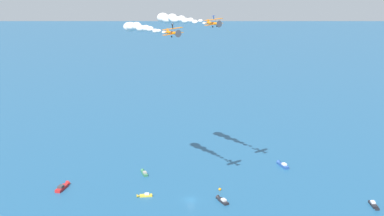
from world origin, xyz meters
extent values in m
plane|color=#1E517A|center=(0.00, 0.00, 0.00)|extent=(2000.00, 2000.00, 0.00)
cube|color=#B21E1E|center=(38.08, -32.80, 0.54)|extent=(6.21, 6.41, 1.08)
cone|color=#B21E1E|center=(35.25, -35.81, 0.54)|extent=(2.76, 2.74, 2.16)
cube|color=#38383D|center=(38.43, -32.43, 1.49)|extent=(2.88, 2.91, 0.81)
cube|color=#23478C|center=(-51.12, -8.29, 0.50)|extent=(3.23, 6.51, 1.00)
cone|color=#23478C|center=(-51.90, -12.02, 0.50)|extent=(2.28, 1.97, 1.99)
cube|color=silver|center=(-51.02, -7.83, 1.37)|extent=(2.01, 2.46, 0.75)
cube|color=#33704C|center=(4.29, -30.41, 0.42)|extent=(2.59, 5.41, 0.83)
cone|color=#33704C|center=(3.70, -33.54, 0.42)|extent=(1.88, 1.61, 1.66)
cube|color=gray|center=(4.36, -30.03, 1.14)|extent=(1.64, 2.03, 0.62)
cube|color=black|center=(-53.87, 36.70, 0.43)|extent=(4.14, 5.50, 0.86)
cone|color=black|center=(-52.25, 39.55, 0.43)|extent=(2.17, 2.04, 1.71)
cube|color=silver|center=(-54.07, 36.35, 1.18)|extent=(2.12, 2.31, 0.64)
cube|color=black|center=(-9.15, 7.71, 0.43)|extent=(2.09, 5.52, 0.87)
cone|color=black|center=(-9.37, 4.41, 0.43)|extent=(1.82, 1.50, 1.73)
cube|color=silver|center=(-9.12, 8.12, 1.19)|extent=(1.51, 1.98, 0.65)
cube|color=gold|center=(12.76, -10.91, 0.37)|extent=(4.86, 3.21, 0.74)
cone|color=gold|center=(15.38, -12.04, 0.37)|extent=(1.68, 1.84, 1.49)
cube|color=silver|center=(12.44, -10.77, 1.02)|extent=(1.97, 1.74, 0.56)
sphere|color=orange|center=(-14.01, -1.77, 0.39)|extent=(1.10, 1.10, 1.10)
cylinder|color=black|center=(-14.01, -1.77, 1.44)|extent=(0.08, 0.08, 1.00)
cylinder|color=orange|center=(-9.59, -0.81, 63.32)|extent=(1.49, 6.46, 0.96)
cylinder|color=white|center=(-9.83, 2.08, 63.32)|extent=(1.12, 0.69, 1.08)
cylinder|color=#4C4C51|center=(-9.86, 2.50, 63.32)|extent=(2.45, 0.26, 2.46)
cube|color=orange|center=(-9.63, -0.51, 63.05)|extent=(7.27, 1.90, 0.64)
cube|color=orange|center=(-9.52, -0.50, 64.66)|extent=(7.27, 1.90, 0.64)
cylinder|color=white|center=(-12.08, -0.71, 64.04)|extent=(0.22, 0.12, 1.62)
cylinder|color=white|center=(-10.47, -0.58, 63.92)|extent=(0.22, 0.12, 1.62)
cylinder|color=white|center=(-8.68, -0.43, 63.79)|extent=(0.22, 0.12, 1.62)
cylinder|color=white|center=(-7.07, -0.29, 63.67)|extent=(0.22, 0.12, 1.62)
cube|color=orange|center=(-9.31, -3.64, 63.87)|extent=(0.28, 1.11, 1.20)
cube|color=orange|center=(-9.35, -3.65, 63.32)|extent=(2.57, 1.11, 0.26)
cylinder|color=black|center=(-10.62, -0.09, 62.38)|extent=(0.21, 0.61, 0.61)
cylinder|color=black|center=(-8.83, 0.06, 62.25)|extent=(0.21, 0.61, 0.61)
cylinder|color=#262628|center=(-9.48, -0.50, 65.11)|extent=(0.15, 0.09, 0.90)
cylinder|color=#1E4CB2|center=(-9.58, -0.50, 65.12)|extent=(0.20, 0.15, 0.79)
cylinder|color=#1E4CB2|center=(-9.38, -0.49, 65.10)|extent=(0.20, 0.15, 0.79)
cube|color=#1E4CB2|center=(-9.44, -0.49, 65.76)|extent=(0.39, 0.23, 0.54)
sphere|color=tan|center=(-9.41, -0.49, 66.14)|extent=(0.21, 0.21, 0.21)
cylinder|color=#1E4CB2|center=(-9.89, -0.53, 65.91)|extent=(0.59, 0.14, 0.13)
cylinder|color=#1E4CB2|center=(-8.97, -0.45, 65.85)|extent=(0.59, 0.14, 0.13)
ellipsoid|color=silver|center=(-8.81, -5.50, 63.05)|extent=(1.20, 1.65, 0.93)
ellipsoid|color=silver|center=(-9.18, -8.62, 63.63)|extent=(1.67, 2.20, 1.30)
ellipsoid|color=silver|center=(-8.69, -11.68, 63.05)|extent=(2.16, 3.02, 1.68)
ellipsoid|color=silver|center=(-8.62, -14.77, 63.49)|extent=(2.50, 3.10, 1.97)
ellipsoid|color=silver|center=(-8.18, -17.82, 63.15)|extent=(2.95, 3.72, 2.31)
ellipsoid|color=silver|center=(-8.27, -20.93, 63.61)|extent=(3.38, 3.85, 2.68)
ellipsoid|color=silver|center=(-7.17, -23.93, 63.21)|extent=(3.75, 5.35, 2.90)
ellipsoid|color=silver|center=(-7.61, -27.06, 63.76)|extent=(4.05, 4.87, 3.19)
ellipsoid|color=silver|center=(-7.12, -30.11, 62.98)|extent=(4.53, 6.15, 3.52)
ellipsoid|color=silver|center=(-6.69, -33.17, 63.41)|extent=(5.12, 5.98, 4.06)
cylinder|color=orange|center=(9.25, 4.78, 61.50)|extent=(1.49, 6.46, 0.96)
cylinder|color=white|center=(9.01, 7.67, 61.50)|extent=(1.12, 0.69, 1.08)
cylinder|color=#4C4C51|center=(8.98, 8.09, 61.50)|extent=(2.45, 0.26, 2.46)
cube|color=orange|center=(9.21, 5.08, 61.23)|extent=(7.27, 1.90, 0.64)
cube|color=orange|center=(9.32, 5.09, 62.85)|extent=(7.27, 1.90, 0.64)
cylinder|color=white|center=(6.76, 4.87, 62.22)|extent=(0.22, 0.12, 1.62)
cylinder|color=white|center=(8.37, 5.01, 62.11)|extent=(0.22, 0.12, 1.62)
cylinder|color=white|center=(10.16, 5.16, 61.98)|extent=(0.22, 0.12, 1.62)
cylinder|color=white|center=(11.77, 5.29, 61.86)|extent=(0.22, 0.12, 1.62)
cube|color=orange|center=(9.53, 1.94, 62.05)|extent=(0.28, 1.11, 1.20)
cube|color=orange|center=(9.49, 1.94, 61.50)|extent=(2.57, 1.11, 0.26)
cylinder|color=black|center=(8.22, 5.49, 60.57)|extent=(0.21, 0.61, 0.61)
cylinder|color=black|center=(10.01, 5.64, 60.44)|extent=(0.21, 0.61, 0.61)
cylinder|color=#262628|center=(9.36, 5.09, 63.30)|extent=(0.15, 0.09, 0.90)
cylinder|color=black|center=(9.26, 5.08, 63.31)|extent=(0.20, 0.15, 0.79)
cylinder|color=black|center=(9.46, 5.10, 63.29)|extent=(0.20, 0.15, 0.79)
cube|color=black|center=(9.40, 5.09, 63.95)|extent=(0.39, 0.23, 0.54)
sphere|color=tan|center=(9.43, 5.09, 64.33)|extent=(0.21, 0.21, 0.21)
cylinder|color=black|center=(9.16, 5.07, 64.41)|extent=(0.41, 0.12, 0.53)
cylinder|color=black|center=(9.71, 5.12, 64.36)|extent=(0.34, 0.12, 0.56)
ellipsoid|color=silver|center=(9.88, 0.07, 61.27)|extent=(1.32, 1.90, 1.02)
ellipsoid|color=silver|center=(10.21, -2.99, 61.51)|extent=(1.64, 1.99, 1.29)
ellipsoid|color=silver|center=(9.96, -6.11, 61.19)|extent=(2.06, 2.40, 1.63)
ellipsoid|color=silver|center=(10.49, -9.16, 61.62)|extent=(2.72, 3.72, 2.11)
ellipsoid|color=silver|center=(10.51, -12.25, 61.65)|extent=(3.05, 3.90, 2.39)
ellipsoid|color=silver|center=(11.20, -15.29, 61.41)|extent=(3.23, 3.95, 2.54)
ellipsoid|color=silver|center=(11.24, -18.38, 61.94)|extent=(3.92, 4.38, 3.12)
ellipsoid|color=silver|center=(11.96, -21.41, 61.66)|extent=(4.13, 5.12, 3.25)
ellipsoid|color=silver|center=(11.29, -24.57, 61.22)|extent=(4.87, 6.92, 3.77)
camera|label=1|loc=(81.43, 141.02, 76.84)|focal=45.40mm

